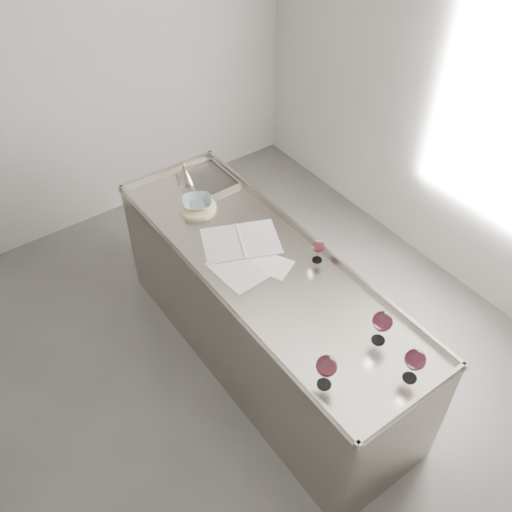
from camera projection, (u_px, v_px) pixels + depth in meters
room_shell at (220, 273)px, 2.73m from camera, size 4.54×5.04×2.84m
counter at (265, 315)px, 3.76m from camera, size 0.77×2.42×0.97m
wine_glass_left at (327, 367)px, 2.71m from camera, size 0.11×0.11×0.21m
wine_glass_middle at (415, 360)px, 2.74m from camera, size 0.11×0.11×0.21m
wine_glass_right at (382, 322)px, 2.91m from camera, size 0.11×0.11×0.21m
wine_glass_small at (318, 247)px, 3.38m from camera, size 0.08×0.08×0.16m
notebook at (241, 241)px, 3.57m from camera, size 0.56×0.49×0.02m
loose_paper_top at (269, 264)px, 3.43m from camera, size 0.28×0.31×0.00m
loose_paper_under at (237, 270)px, 3.39m from camera, size 0.26×0.35×0.00m
trivet at (197, 207)px, 3.82m from camera, size 0.31×0.31×0.02m
ceramic_bowl at (197, 203)px, 3.80m from camera, size 0.26×0.26×0.05m
wine_funnel at (185, 176)px, 3.99m from camera, size 0.13×0.13×0.19m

